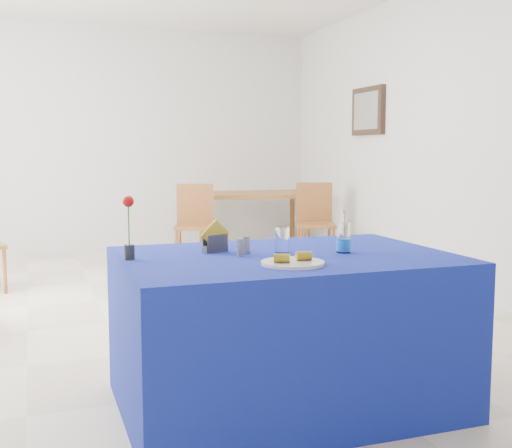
% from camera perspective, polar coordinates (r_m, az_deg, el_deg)
% --- Properties ---
extents(floor, '(7.00, 7.00, 0.00)m').
position_cam_1_polar(floor, '(4.97, -6.64, -8.26)').
color(floor, beige).
rests_on(floor, ground).
extents(room_shell, '(7.00, 7.00, 7.00)m').
position_cam_1_polar(room_shell, '(4.83, -6.91, 12.21)').
color(room_shell, silver).
rests_on(room_shell, ground).
extents(picture_frame, '(0.06, 0.64, 0.52)m').
position_cam_1_polar(picture_frame, '(7.22, 9.95, 9.86)').
color(picture_frame, black).
rests_on(picture_frame, room_shell).
extents(picture_art, '(0.02, 0.52, 0.40)m').
position_cam_1_polar(picture_art, '(7.21, 9.77, 9.87)').
color(picture_art, '#998C66').
rests_on(picture_art, room_shell).
extents(plate, '(0.28, 0.28, 0.01)m').
position_cam_1_polar(plate, '(2.86, 3.29, -3.48)').
color(plate, silver).
rests_on(plate, blue_table).
extents(drinking_glass, '(0.07, 0.07, 0.13)m').
position_cam_1_polar(drinking_glass, '(3.18, 2.35, -1.43)').
color(drinking_glass, white).
rests_on(drinking_glass, blue_table).
extents(salt_shaker, '(0.03, 0.03, 0.08)m').
position_cam_1_polar(salt_shaker, '(3.08, -1.44, -2.10)').
color(salt_shaker, slate).
rests_on(salt_shaker, blue_table).
extents(pepper_shaker, '(0.03, 0.03, 0.08)m').
position_cam_1_polar(pepper_shaker, '(3.16, -0.85, -1.87)').
color(pepper_shaker, slate).
rests_on(pepper_shaker, blue_table).
extents(blue_table, '(1.60, 1.10, 0.76)m').
position_cam_1_polar(blue_table, '(3.23, 2.62, -9.39)').
color(blue_table, navy).
rests_on(blue_table, floor).
extents(water_bottle, '(0.07, 0.07, 0.21)m').
position_cam_1_polar(water_bottle, '(3.21, 7.78, -1.28)').
color(water_bottle, silver).
rests_on(water_bottle, blue_table).
extents(napkin_holder, '(0.15, 0.09, 0.16)m').
position_cam_1_polar(napkin_holder, '(3.21, -3.66, -1.63)').
color(napkin_holder, '#36363A').
rests_on(napkin_holder, blue_table).
extents(rose_vase, '(0.05, 0.05, 0.30)m').
position_cam_1_polar(rose_vase, '(3.03, -11.24, -0.36)').
color(rose_vase, '#232328').
rests_on(rose_vase, blue_table).
extents(oak_table, '(1.54, 1.10, 0.76)m').
position_cam_1_polar(oak_table, '(7.95, -0.27, 2.27)').
color(oak_table, '#985E2C').
rests_on(oak_table, floor).
extents(chair_bg_left, '(0.51, 0.51, 0.91)m').
position_cam_1_polar(chair_bg_left, '(7.05, -5.49, 0.43)').
color(chair_bg_left, brown).
rests_on(chair_bg_left, floor).
extents(chair_bg_right, '(0.51, 0.51, 0.91)m').
position_cam_1_polar(chair_bg_right, '(7.18, 5.26, 0.58)').
color(chair_bg_right, brown).
rests_on(chair_bg_right, floor).
extents(banana_pieces, '(0.19, 0.08, 0.04)m').
position_cam_1_polar(banana_pieces, '(2.85, 3.32, -2.94)').
color(banana_pieces, gold).
rests_on(banana_pieces, plate).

